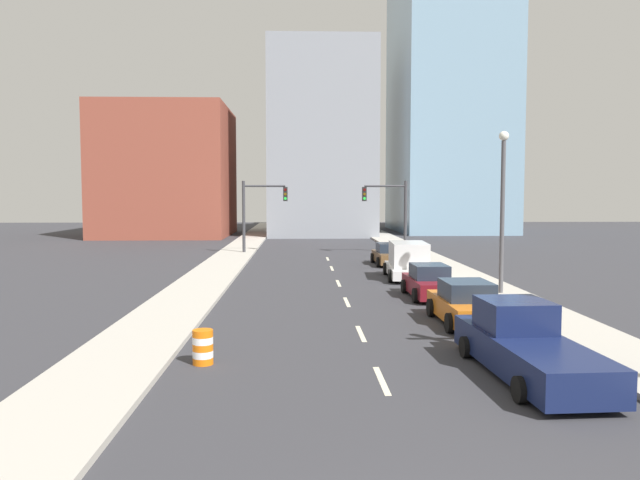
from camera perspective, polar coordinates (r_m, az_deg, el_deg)
The scene contains 20 objects.
sidewalk_left at distance 54.34m, azimuth -7.16°, elevation -0.69°, with size 2.90×94.92×0.16m.
sidewalk_right at distance 54.86m, azimuth 7.62°, elevation -0.65°, with size 2.90×94.92×0.16m.
lane_stripe_at_9m at distance 15.97m, azimuth 5.65°, elevation -12.64°, with size 0.16×2.40×0.01m, color beige.
lane_stripe_at_14m at distance 21.02m, azimuth 3.75°, elevation -8.53°, with size 0.16×2.40×0.01m, color beige.
lane_stripe_at_20m at distance 27.03m, azimuth 2.47°, elevation -5.68°, with size 0.16×2.40×0.01m, color beige.
lane_stripe_at_26m at distance 32.72m, azimuth 1.70°, elevation -3.97°, with size 0.16×2.40×0.01m, color beige.
lane_stripe_at_33m at distance 39.32m, azimuth 1.09°, elevation -2.61°, with size 0.16×2.40×0.01m, color beige.
lane_stripe_at_38m at distance 45.18m, azimuth 0.70°, elevation -1.73°, with size 0.16×2.40×0.01m, color beige.
building_brick_left at distance 73.46m, azimuth -13.75°, elevation 6.04°, with size 14.00×16.00×14.46m.
building_office_center at distance 76.16m, azimuth 0.01°, elevation 8.77°, with size 12.00×20.00×21.57m.
building_glass_right at distance 82.92m, azimuth 11.59°, elevation 12.16°, with size 13.00×20.00×32.68m.
traffic_signal_left at distance 48.96m, azimuth -5.81°, elevation 3.00°, with size 3.55×0.35×5.72m.
traffic_signal_right at distance 49.40m, azimuth 6.66°, elevation 3.00°, with size 3.55×0.35×5.72m.
traffic_barrel at distance 17.50m, azimuth -10.66°, elevation -9.60°, with size 0.56×0.56×0.95m.
street_lamp at distance 29.41m, azimuth 16.35°, elevation 3.53°, with size 0.44×0.44×7.48m.
pickup_truck_navy at distance 17.04m, azimuth 18.27°, elevation -9.19°, with size 2.43×6.34×1.81m.
sedan_orange at distance 23.00m, azimuth 13.22°, elevation -5.76°, with size 2.16×4.65×1.54m.
sedan_maroon at distance 28.53m, azimuth 9.96°, elevation -3.85°, with size 2.05×4.37×1.50m.
box_truck_white at distance 34.67m, azimuth 8.07°, elevation -1.95°, with size 2.64×5.32×2.03m.
sedan_brown at distance 41.55m, azimuth 6.39°, elevation -1.36°, with size 2.19×4.37×1.44m.
Camera 1 is at (-2.04, -6.46, 4.60)m, focal length 35.00 mm.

